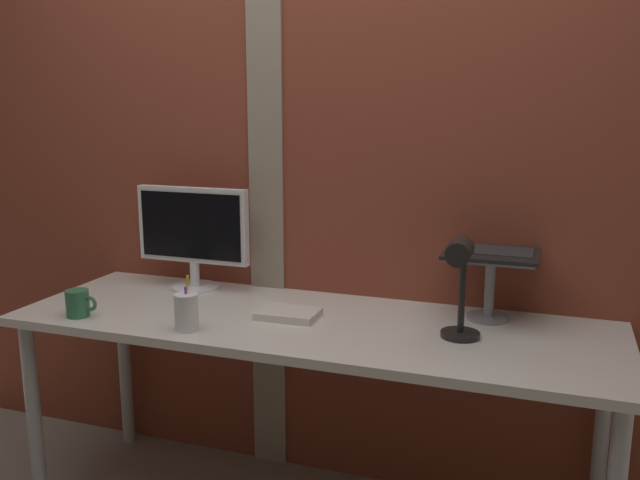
% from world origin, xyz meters
% --- Properties ---
extents(brick_wall_back, '(3.50, 0.15, 2.33)m').
position_xyz_m(brick_wall_back, '(0.00, 0.47, 1.17)').
color(brick_wall_back, brown).
rests_on(brick_wall_back, ground_plane).
extents(desk, '(1.99, 0.65, 0.74)m').
position_xyz_m(desk, '(0.08, 0.09, 0.66)').
color(desk, silver).
rests_on(desk, ground_plane).
extents(monitor, '(0.45, 0.18, 0.39)m').
position_xyz_m(monitor, '(-0.47, 0.29, 0.96)').
color(monitor, white).
rests_on(monitor, desk).
extents(laptop_stand, '(0.28, 0.22, 0.22)m').
position_xyz_m(laptop_stand, '(0.63, 0.29, 0.88)').
color(laptop_stand, gray).
rests_on(laptop_stand, desk).
extents(laptop, '(0.30, 0.30, 0.23)m').
position_xyz_m(laptop, '(0.63, 0.36, 1.01)').
color(laptop, black).
rests_on(laptop, laptop_stand).
extents(desk_lamp, '(0.12, 0.20, 0.32)m').
position_xyz_m(desk_lamp, '(0.57, 0.03, 0.93)').
color(desk_lamp, black).
rests_on(desk_lamp, desk).
extents(pen_cup, '(0.08, 0.08, 0.18)m').
position_xyz_m(pen_cup, '(-0.25, -0.14, 0.80)').
color(pen_cup, white).
rests_on(pen_cup, desk).
extents(coffee_mug, '(0.12, 0.08, 0.09)m').
position_xyz_m(coffee_mug, '(-0.67, -0.14, 0.78)').
color(coffee_mug, '#33724C').
rests_on(coffee_mug, desk).
extents(paper_clutter_stack, '(0.20, 0.14, 0.02)m').
position_xyz_m(paper_clutter_stack, '(0.00, 0.09, 0.75)').
color(paper_clutter_stack, silver).
rests_on(paper_clutter_stack, desk).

